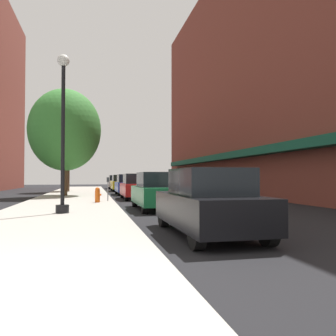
{
  "coord_description": "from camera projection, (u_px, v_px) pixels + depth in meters",
  "views": [
    {
      "loc": [
        1.2,
        -4.05,
        1.45
      ],
      "look_at": [
        7.39,
        23.63,
        2.2
      ],
      "focal_mm": 36.25,
      "sensor_mm": 36.0,
      "label": 1
    }
  ],
  "objects": [
    {
      "name": "car_white",
      "position": [
        116.0,
        182.0,
        41.59
      ],
      "size": [
        1.8,
        4.3,
        1.66
      ],
      "rotation": [
        0.0,
        0.0,
        -0.02
      ],
      "color": "black",
      "rests_on": "ground"
    },
    {
      "name": "car_black",
      "position": [
        208.0,
        203.0,
        8.41
      ],
      "size": [
        1.8,
        4.3,
        1.66
      ],
      "rotation": [
        0.0,
        0.0,
        0.03
      ],
      "color": "black",
      "rests_on": "ground"
    },
    {
      "name": "car_green",
      "position": [
        157.0,
        191.0,
        15.06
      ],
      "size": [
        1.8,
        4.3,
        1.66
      ],
      "rotation": [
        0.0,
        0.0,
        0.04
      ],
      "color": "black",
      "rests_on": "ground"
    },
    {
      "name": "tree_near",
      "position": [
        65.0,
        130.0,
        24.37
      ],
      "size": [
        5.11,
        5.11,
        7.65
      ],
      "color": "#4C3823",
      "rests_on": "sidewalk_slab"
    },
    {
      "name": "car_yellow",
      "position": [
        120.0,
        183.0,
        34.42
      ],
      "size": [
        1.8,
        4.3,
        1.66
      ],
      "rotation": [
        0.0,
        0.0,
        0.03
      ],
      "color": "black",
      "rests_on": "ground"
    },
    {
      "name": "car_red",
      "position": [
        136.0,
        187.0,
        22.09
      ],
      "size": [
        1.8,
        4.3,
        1.66
      ],
      "rotation": [
        0.0,
        0.0,
        -0.03
      ],
      "color": "black",
      "rests_on": "ground"
    },
    {
      "name": "fire_hydrant",
      "position": [
        98.0,
        195.0,
        17.73
      ],
      "size": [
        0.33,
        0.26,
        0.79
      ],
      "color": "#E05614",
      "rests_on": "sidewalk_slab"
    },
    {
      "name": "parking_meter_near",
      "position": [
        108.0,
        186.0,
        18.92
      ],
      "size": [
        0.14,
        0.09,
        1.31
      ],
      "color": "slate",
      "rests_on": "sidewalk_slab"
    },
    {
      "name": "sidewalk_slab",
      "position": [
        73.0,
        198.0,
        22.19
      ],
      "size": [
        4.8,
        50.0,
        0.12
      ],
      "primitive_type": "cube",
      "color": "#A8A399",
      "rests_on": "ground"
    },
    {
      "name": "tree_mid",
      "position": [
        68.0,
        138.0,
        32.15
      ],
      "size": [
        3.92,
        3.92,
        7.3
      ],
      "color": "#422D1E",
      "rests_on": "sidewalk_slab"
    },
    {
      "name": "ground_plane",
      "position": [
        136.0,
        199.0,
        22.09
      ],
      "size": [
        90.0,
        90.0,
        0.0
      ],
      "primitive_type": "plane",
      "color": "black"
    },
    {
      "name": "lamppost",
      "position": [
        63.0,
        130.0,
        12.56
      ],
      "size": [
        0.48,
        0.48,
        5.9
      ],
      "color": "black",
      "rests_on": "sidewalk_slab"
    },
    {
      "name": "building_right_brick",
      "position": [
        260.0,
        76.0,
        28.65
      ],
      "size": [
        6.8,
        40.0,
        20.09
      ],
      "color": "brown",
      "rests_on": "ground"
    },
    {
      "name": "car_blue",
      "position": [
        127.0,
        185.0,
        27.68
      ],
      "size": [
        1.8,
        4.3,
        1.66
      ],
      "rotation": [
        0.0,
        0.0,
        -0.02
      ],
      "color": "black",
      "rests_on": "ground"
    }
  ]
}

